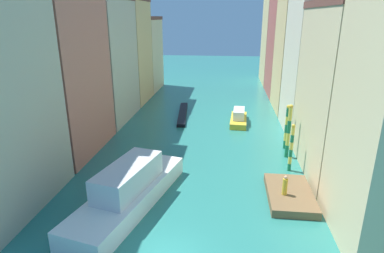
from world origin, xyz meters
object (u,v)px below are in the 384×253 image
object	(u,v)px
waterfront_dock	(290,195)
motorboat_0	(239,118)
mooring_pole_2	(287,127)
vaporetto_white	(129,190)
mooring_pole_1	(289,131)
gondola_black	(183,114)
person_on_dock	(285,186)
mooring_pole_0	(291,147)

from	to	relation	value
waterfront_dock	motorboat_0	bearing A→B (deg)	100.64
mooring_pole_2	vaporetto_white	distance (m)	17.85
mooring_pole_2	vaporetto_white	bearing A→B (deg)	-136.52
mooring_pole_2	motorboat_0	bearing A→B (deg)	119.62
mooring_pole_1	waterfront_dock	bearing A→B (deg)	-97.21
motorboat_0	mooring_pole_1	bearing A→B (deg)	-66.92
gondola_black	vaporetto_white	bearing A→B (deg)	-91.67
mooring_pole_2	motorboat_0	world-z (taller)	mooring_pole_2
person_on_dock	mooring_pole_0	bearing A→B (deg)	76.53
mooring_pole_1	vaporetto_white	distance (m)	16.26
person_on_dock	mooring_pole_2	world-z (taller)	mooring_pole_2
mooring_pole_0	gondola_black	size ratio (longest dim) A/B	0.41
vaporetto_white	waterfront_dock	bearing A→B (deg)	10.58
waterfront_dock	vaporetto_white	size ratio (longest dim) A/B	0.44
gondola_black	motorboat_0	bearing A→B (deg)	-18.87
mooring_pole_1	gondola_black	world-z (taller)	mooring_pole_1
waterfront_dock	mooring_pole_1	distance (m)	8.24
waterfront_dock	mooring_pole_1	bearing A→B (deg)	82.79
mooring_pole_0	vaporetto_white	bearing A→B (deg)	-150.83
waterfront_dock	person_on_dock	xyz separation A→B (m)	(-0.52, -0.56, 1.02)
motorboat_0	waterfront_dock	bearing A→B (deg)	-79.36
person_on_dock	motorboat_0	xyz separation A→B (m)	(-2.88, 18.69, -0.63)
motorboat_0	gondola_black	bearing A→B (deg)	161.13
waterfront_dock	mooring_pole_2	bearing A→B (deg)	83.30
waterfront_dock	vaporetto_white	world-z (taller)	vaporetto_white
mooring_pole_1	motorboat_0	world-z (taller)	mooring_pole_1
vaporetto_white	person_on_dock	bearing A→B (deg)	8.30
waterfront_dock	mooring_pole_2	distance (m)	10.34
vaporetto_white	mooring_pole_1	bearing A→B (deg)	38.19
vaporetto_white	motorboat_0	xyz separation A→B (m)	(8.33, 20.32, -0.50)
mooring_pole_2	motorboat_0	distance (m)	9.44
person_on_dock	mooring_pole_2	size ratio (longest dim) A/B	0.33
waterfront_dock	mooring_pole_1	size ratio (longest dim) A/B	1.05
mooring_pole_2	gondola_black	distance (m)	16.41
person_on_dock	mooring_pole_1	xyz separation A→B (m)	(1.51, 8.37, 1.40)
person_on_dock	vaporetto_white	world-z (taller)	vaporetto_white
person_on_dock	vaporetto_white	bearing A→B (deg)	-171.70
mooring_pole_1	mooring_pole_2	world-z (taller)	mooring_pole_1
person_on_dock	gondola_black	size ratio (longest dim) A/B	0.14
person_on_dock	mooring_pole_0	size ratio (longest dim) A/B	0.35
person_on_dock	mooring_pole_2	distance (m)	10.81
mooring_pole_1	vaporetto_white	world-z (taller)	mooring_pole_1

